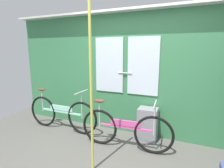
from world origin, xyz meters
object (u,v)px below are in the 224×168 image
Objects in this scene: bicycle_near_door at (125,129)px; handrail_pole at (91,88)px; bicycle_leaning_behind at (61,113)px; trash_bin_by_wall at (148,124)px.

handrail_pole is at bearing -111.80° from bicycle_near_door.
bicycle_leaning_behind reaches higher than bicycle_near_door.
bicycle_leaning_behind is at bearing -170.81° from trash_bin_by_wall.
bicycle_near_door is 2.57× the size of trash_bin_by_wall.
handrail_pole is at bearing -114.01° from trash_bin_by_wall.
handrail_pole reaches higher than bicycle_near_door.
bicycle_leaning_behind is 1.80m from trash_bin_by_wall.
handrail_pole reaches higher than bicycle_leaning_behind.
handrail_pole reaches higher than trash_bin_by_wall.
bicycle_near_door is 1.12m from handrail_pole.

